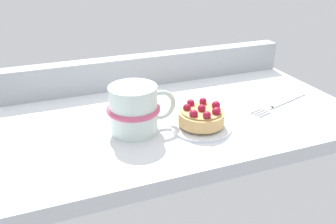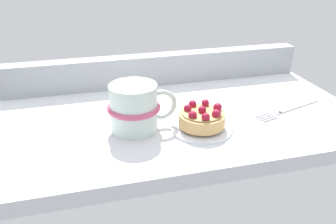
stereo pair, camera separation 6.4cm
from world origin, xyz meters
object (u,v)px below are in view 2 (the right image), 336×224
(raspberry_tart, at_px, (202,117))
(dessert_fork, at_px, (289,109))
(dessert_plate, at_px, (201,127))
(coffee_mug, at_px, (135,108))

(raspberry_tart, distance_m, dessert_fork, 0.21)
(dessert_plate, distance_m, raspberry_tart, 0.02)
(raspberry_tart, relative_size, coffee_mug, 0.66)
(coffee_mug, xyz_separation_m, dessert_fork, (0.32, -0.00, -0.04))
(coffee_mug, height_order, dessert_fork, coffee_mug)
(raspberry_tart, xyz_separation_m, dessert_fork, (0.20, 0.03, -0.02))
(dessert_plate, xyz_separation_m, raspberry_tart, (0.00, 0.00, 0.02))
(dessert_fork, bearing_deg, raspberry_tart, -171.04)
(dessert_plate, xyz_separation_m, coffee_mug, (-0.12, 0.03, 0.04))
(raspberry_tart, xyz_separation_m, coffee_mug, (-0.12, 0.03, 0.02))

